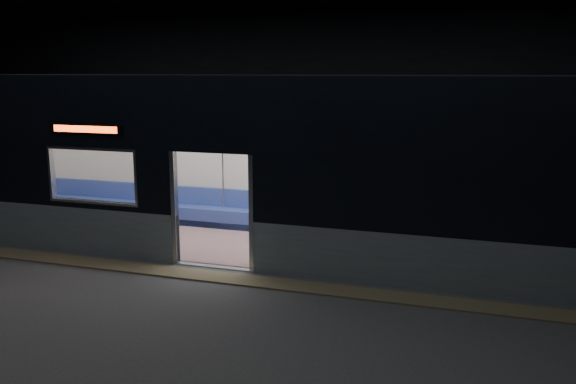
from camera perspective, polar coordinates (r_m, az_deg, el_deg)
The scene contains 7 objects.
station_floor at distance 10.08m, azimuth -9.49°, elevation -8.78°, with size 24.00×14.00×0.01m, color #47494C.
station_envelope at distance 9.48m, azimuth -10.22°, elevation 12.54°, with size 24.00×14.00×5.00m.
tactile_strip at distance 10.53m, azimuth -8.10°, elevation -7.73°, with size 22.80×0.50×0.03m, color #8C7F59.
metro_car at distance 11.89m, azimuth -4.12°, elevation 3.61°, with size 18.00×3.04×3.35m.
passenger at distance 12.25m, azimuth 12.30°, elevation -1.33°, with size 0.40×0.70×1.39m.
handbag at distance 12.05m, azimuth 12.00°, elevation -2.11°, with size 0.29×0.25×0.15m, color black.
transit_map at distance 12.39m, azimuth 20.36°, elevation 1.43°, with size 0.95×0.03×0.62m, color white.
Camera 1 is at (4.46, -8.36, 3.43)m, focal length 38.00 mm.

